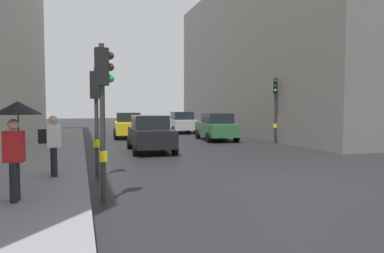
{
  "coord_description": "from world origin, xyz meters",
  "views": [
    {
      "loc": [
        -5.79,
        -8.56,
        2.19
      ],
      "look_at": [
        -0.82,
        7.01,
        1.26
      ],
      "focal_mm": 32.87,
      "sensor_mm": 36.0,
      "label": 1
    }
  ],
  "objects_px": {
    "traffic_light_near_right": "(97,102)",
    "car_yellow_taxi": "(128,125)",
    "traffic_light_mid_street": "(275,98)",
    "car_green_estate": "(216,127)",
    "car_dark_suv": "(150,134)",
    "car_silver_hatchback": "(182,122)",
    "pedestrian_with_black_backpack": "(52,142)",
    "traffic_light_near_left": "(103,93)",
    "pedestrian_with_umbrella": "(17,123)"
  },
  "relations": [
    {
      "from": "traffic_light_near_right",
      "to": "car_yellow_taxi",
      "type": "distance_m",
      "value": 14.03
    },
    {
      "from": "traffic_light_mid_street",
      "to": "traffic_light_near_right",
      "type": "height_order",
      "value": "traffic_light_mid_street"
    },
    {
      "from": "car_green_estate",
      "to": "car_dark_suv",
      "type": "bearing_deg",
      "value": -140.15
    },
    {
      "from": "car_yellow_taxi",
      "to": "car_silver_hatchback",
      "type": "height_order",
      "value": "same"
    },
    {
      "from": "traffic_light_mid_street",
      "to": "car_silver_hatchback",
      "type": "height_order",
      "value": "traffic_light_mid_street"
    },
    {
      "from": "car_green_estate",
      "to": "pedestrian_with_black_backpack",
      "type": "relative_size",
      "value": 2.44
    },
    {
      "from": "traffic_light_near_left",
      "to": "car_dark_suv",
      "type": "xyz_separation_m",
      "value": [
        2.75,
        8.64,
        -1.61
      ]
    },
    {
      "from": "car_dark_suv",
      "to": "pedestrian_with_black_backpack",
      "type": "distance_m",
      "value": 7.26
    },
    {
      "from": "traffic_light_mid_street",
      "to": "car_yellow_taxi",
      "type": "height_order",
      "value": "traffic_light_mid_street"
    },
    {
      "from": "traffic_light_near_right",
      "to": "pedestrian_with_umbrella",
      "type": "xyz_separation_m",
      "value": [
        -1.79,
        -3.04,
        -0.49
      ]
    },
    {
      "from": "pedestrian_with_umbrella",
      "to": "car_green_estate",
      "type": "bearing_deg",
      "value": 53.23
    },
    {
      "from": "car_dark_suv",
      "to": "traffic_light_near_left",
      "type": "bearing_deg",
      "value": -107.66
    },
    {
      "from": "traffic_light_near_left",
      "to": "car_silver_hatchback",
      "type": "distance_m",
      "value": 21.4
    },
    {
      "from": "car_green_estate",
      "to": "pedestrian_with_black_backpack",
      "type": "distance_m",
      "value": 13.84
    },
    {
      "from": "pedestrian_with_umbrella",
      "to": "pedestrian_with_black_backpack",
      "type": "relative_size",
      "value": 1.21
    },
    {
      "from": "traffic_light_mid_street",
      "to": "car_silver_hatchback",
      "type": "xyz_separation_m",
      "value": [
        -3.0,
        9.77,
        -1.82
      ]
    },
    {
      "from": "traffic_light_near_right",
      "to": "car_green_estate",
      "type": "bearing_deg",
      "value": 51.47
    },
    {
      "from": "traffic_light_mid_street",
      "to": "car_green_estate",
      "type": "height_order",
      "value": "traffic_light_mid_street"
    },
    {
      "from": "traffic_light_near_left",
      "to": "car_green_estate",
      "type": "bearing_deg",
      "value": 58.57
    },
    {
      "from": "traffic_light_near_left",
      "to": "car_dark_suv",
      "type": "distance_m",
      "value": 9.21
    },
    {
      "from": "car_silver_hatchback",
      "to": "car_dark_suv",
      "type": "distance_m",
      "value": 12.3
    },
    {
      "from": "car_silver_hatchback",
      "to": "traffic_light_mid_street",
      "type": "bearing_deg",
      "value": -72.95
    },
    {
      "from": "car_silver_hatchback",
      "to": "car_dark_suv",
      "type": "xyz_separation_m",
      "value": [
        -4.82,
        -11.31,
        0.0
      ]
    },
    {
      "from": "traffic_light_mid_street",
      "to": "car_dark_suv",
      "type": "distance_m",
      "value": 8.17
    },
    {
      "from": "car_yellow_taxi",
      "to": "traffic_light_near_left",
      "type": "bearing_deg",
      "value": -99.26
    },
    {
      "from": "car_silver_hatchback",
      "to": "pedestrian_with_black_backpack",
      "type": "distance_m",
      "value": 19.47
    },
    {
      "from": "traffic_light_near_right",
      "to": "car_dark_suv",
      "type": "distance_m",
      "value": 6.43
    },
    {
      "from": "traffic_light_mid_street",
      "to": "pedestrian_with_black_backpack",
      "type": "height_order",
      "value": "traffic_light_mid_street"
    },
    {
      "from": "car_yellow_taxi",
      "to": "pedestrian_with_umbrella",
      "type": "relative_size",
      "value": 2.02
    },
    {
      "from": "traffic_light_near_right",
      "to": "traffic_light_near_left",
      "type": "bearing_deg",
      "value": -89.96
    },
    {
      "from": "traffic_light_mid_street",
      "to": "car_green_estate",
      "type": "xyz_separation_m",
      "value": [
        -2.65,
        2.77,
        -1.82
      ]
    },
    {
      "from": "traffic_light_near_left",
      "to": "pedestrian_with_black_backpack",
      "type": "height_order",
      "value": "traffic_light_near_left"
    },
    {
      "from": "traffic_light_mid_street",
      "to": "car_dark_suv",
      "type": "xyz_separation_m",
      "value": [
        -7.82,
        -1.54,
        -1.82
      ]
    },
    {
      "from": "car_green_estate",
      "to": "pedestrian_with_umbrella",
      "type": "distance_m",
      "value": 16.24
    },
    {
      "from": "traffic_light_mid_street",
      "to": "pedestrian_with_umbrella",
      "type": "height_order",
      "value": "traffic_light_mid_street"
    },
    {
      "from": "traffic_light_mid_street",
      "to": "car_yellow_taxi",
      "type": "distance_m",
      "value": 10.36
    },
    {
      "from": "pedestrian_with_umbrella",
      "to": "pedestrian_with_black_backpack",
      "type": "distance_m",
      "value": 2.79
    },
    {
      "from": "car_silver_hatchback",
      "to": "pedestrian_with_black_backpack",
      "type": "height_order",
      "value": "pedestrian_with_black_backpack"
    },
    {
      "from": "traffic_light_mid_street",
      "to": "pedestrian_with_umbrella",
      "type": "distance_m",
      "value": 16.06
    },
    {
      "from": "traffic_light_near_left",
      "to": "pedestrian_with_umbrella",
      "type": "xyz_separation_m",
      "value": [
        -1.79,
        -0.04,
        -0.65
      ]
    },
    {
      "from": "traffic_light_near_left",
      "to": "traffic_light_mid_street",
      "type": "bearing_deg",
      "value": 43.93
    },
    {
      "from": "traffic_light_near_right",
      "to": "pedestrian_with_black_backpack",
      "type": "xyz_separation_m",
      "value": [
        -1.3,
        -0.38,
        -1.16
      ]
    },
    {
      "from": "car_yellow_taxi",
      "to": "car_dark_suv",
      "type": "height_order",
      "value": "same"
    },
    {
      "from": "traffic_light_mid_street",
      "to": "traffic_light_near_left",
      "type": "bearing_deg",
      "value": -136.07
    },
    {
      "from": "car_green_estate",
      "to": "pedestrian_with_umbrella",
      "type": "height_order",
      "value": "pedestrian_with_umbrella"
    },
    {
      "from": "car_green_estate",
      "to": "pedestrian_with_umbrella",
      "type": "bearing_deg",
      "value": -126.77
    },
    {
      "from": "traffic_light_near_right",
      "to": "pedestrian_with_black_backpack",
      "type": "relative_size",
      "value": 1.9
    },
    {
      "from": "car_yellow_taxi",
      "to": "pedestrian_with_umbrella",
      "type": "distance_m",
      "value": 17.36
    },
    {
      "from": "car_green_estate",
      "to": "pedestrian_with_umbrella",
      "type": "xyz_separation_m",
      "value": [
        -9.7,
        -12.99,
        0.96
      ]
    },
    {
      "from": "car_silver_hatchback",
      "to": "car_dark_suv",
      "type": "height_order",
      "value": "same"
    }
  ]
}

